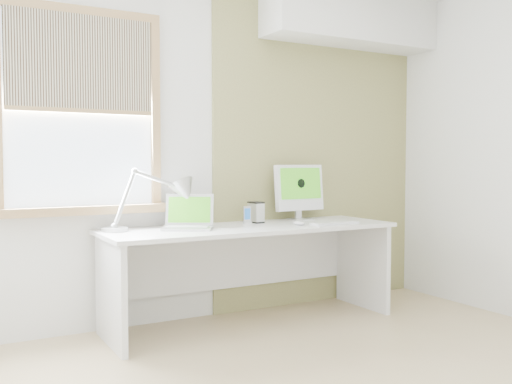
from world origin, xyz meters
TOP-DOWN VIEW (x-y plane):
  - room at (0.00, 0.00)m, footprint 4.04×3.54m
  - accent_wall at (1.00, 1.74)m, footprint 2.00×0.02m
  - soffit at (1.20, 1.57)m, footprint 1.60×0.40m
  - window at (-1.00, 1.71)m, footprint 1.20×0.14m
  - desk at (0.15, 1.44)m, footprint 2.20×0.70m
  - desk_lamp at (-0.40, 1.56)m, footprint 0.77×0.31m
  - laptop at (-0.32, 1.45)m, footprint 0.44×0.41m
  - phone_dock at (0.18, 1.51)m, footprint 0.08×0.08m
  - external_drive at (0.29, 1.56)m, footprint 0.09×0.13m
  - imac at (0.72, 1.61)m, footprint 0.46×0.16m
  - keyboard at (0.76, 1.18)m, footprint 0.41×0.14m
  - mouse at (0.49, 1.26)m, footprint 0.08×0.12m

SIDE VIEW (x-z plane):
  - desk at x=0.15m, z-range 0.17..0.90m
  - keyboard at x=0.76m, z-range 0.73..0.75m
  - mouse at x=0.49m, z-range 0.73..0.76m
  - phone_dock at x=0.18m, z-range 0.70..0.84m
  - laptop at x=-0.32m, z-range 0.67..0.91m
  - external_drive at x=0.29m, z-range 0.73..0.89m
  - desk_lamp at x=-0.40m, z-range 0.74..1.17m
  - imac at x=0.72m, z-range 0.76..1.21m
  - room at x=0.00m, z-range -0.02..2.62m
  - accent_wall at x=1.00m, z-range 0.00..2.60m
  - window at x=-1.00m, z-range 0.83..2.25m
  - soffit at x=1.20m, z-range 2.19..2.61m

